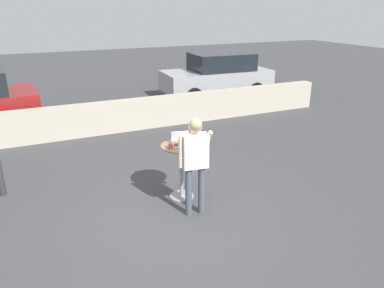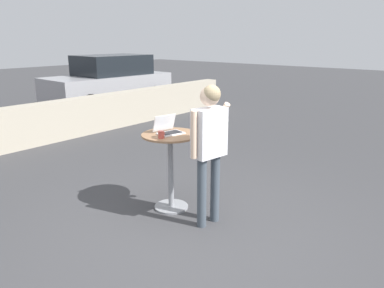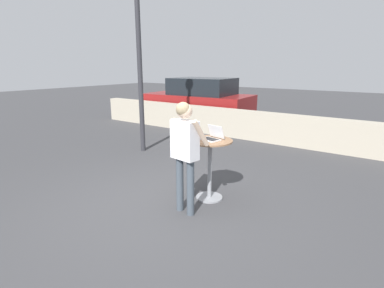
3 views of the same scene
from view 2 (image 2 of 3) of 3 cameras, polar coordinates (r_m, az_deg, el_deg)
ground_plane at (r=4.36m, az=-0.59°, el=-13.84°), size 50.00×50.00×0.00m
cafe_table at (r=4.77m, az=-3.29°, el=-2.27°), size 0.72×0.72×1.00m
laptop at (r=4.70m, az=-3.64°, el=2.26°), size 0.36×0.34×0.22m
coffee_mug at (r=4.47m, az=-4.72°, el=1.44°), size 0.10×0.07×0.09m
standing_person at (r=4.24m, az=2.64°, el=0.85°), size 0.57×0.34×1.67m
parked_car_near_street at (r=12.57m, az=-12.47°, el=9.40°), size 4.10×2.03×1.62m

